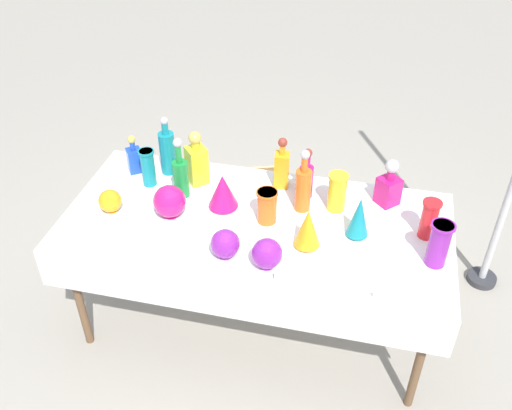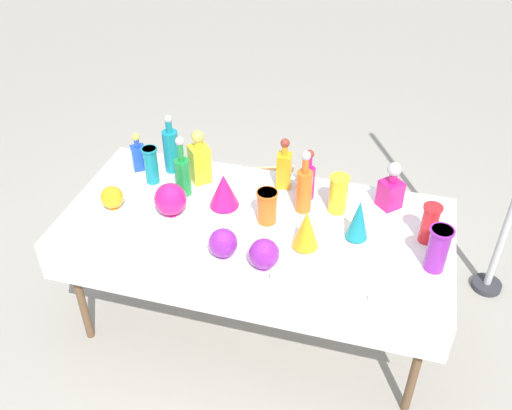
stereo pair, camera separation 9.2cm
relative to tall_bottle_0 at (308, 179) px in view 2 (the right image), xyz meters
name	(u,v)px [view 2 (the right image)]	position (x,y,z in m)	size (l,w,h in m)	color
ground_plane	(256,320)	(-0.21, -0.27, -0.87)	(40.00, 40.00, 0.00)	#A0998C
display_table	(255,232)	(-0.21, -0.30, -0.17)	(1.98, 0.94, 0.76)	white
tall_bottle_0	(308,179)	(0.00, 0.00, 0.00)	(0.07, 0.07, 0.29)	#C61972
tall_bottle_1	(171,149)	(-0.79, 0.05, 0.03)	(0.09, 0.09, 0.35)	teal
tall_bottle_2	(304,188)	(0.00, -0.12, 0.02)	(0.08, 0.08, 0.36)	orange
tall_bottle_3	(183,173)	(-0.65, -0.15, 0.02)	(0.08, 0.08, 0.35)	#198C38
square_decanter_0	(284,167)	(-0.15, 0.07, 0.01)	(0.09, 0.09, 0.30)	orange
square_decanter_1	(391,189)	(0.43, 0.04, 0.00)	(0.15, 0.15, 0.27)	#C61972
square_decanter_2	(199,160)	(-0.61, -0.01, 0.02)	(0.14, 0.14, 0.32)	yellow
square_decanter_3	(139,155)	(-0.99, 0.02, -0.03)	(0.11, 0.11, 0.23)	blue
slender_vase_0	(430,223)	(0.63, -0.20, 0.00)	(0.09, 0.09, 0.21)	red
slender_vase_1	(438,248)	(0.67, -0.39, 0.01)	(0.11, 0.11, 0.23)	purple
slender_vase_2	(151,164)	(-0.86, -0.09, 0.00)	(0.09, 0.09, 0.22)	teal
slender_vase_3	(267,206)	(-0.16, -0.26, -0.02)	(0.11, 0.11, 0.18)	orange
slender_vase_4	(338,193)	(0.17, -0.08, 0.00)	(0.10, 0.10, 0.21)	yellow
fluted_vase_0	(359,219)	(0.30, -0.27, 0.00)	(0.11, 0.11, 0.23)	teal
fluted_vase_1	(306,229)	(0.07, -0.40, 0.00)	(0.13, 0.13, 0.21)	orange
fluted_vase_2	(224,190)	(-0.40, -0.20, -0.01)	(0.16, 0.16, 0.20)	#C61972
round_bowl_0	(223,243)	(-0.29, -0.56, -0.04)	(0.14, 0.14, 0.15)	purple
round_bowl_1	(170,199)	(-0.65, -0.33, -0.02)	(0.17, 0.17, 0.18)	#C61972
round_bowl_2	(112,197)	(-0.96, -0.37, -0.05)	(0.12, 0.12, 0.13)	orange
round_bowl_3	(264,254)	(-0.08, -0.59, -0.04)	(0.14, 0.14, 0.15)	purple
price_tag_left	(234,269)	(-0.21, -0.66, -0.10)	(0.05, 0.01, 0.04)	white
price_tag_center	(374,299)	(0.43, -0.68, -0.10)	(0.05, 0.01, 0.04)	white
price_tag_right	(276,277)	(-0.01, -0.66, -0.10)	(0.05, 0.01, 0.04)	white
cardboard_box_behind_left	(256,205)	(-0.44, 0.57, -0.68)	(0.59, 0.46, 0.47)	tan
cardboard_box_behind_right	(315,214)	(-0.04, 0.66, -0.75)	(0.54, 0.48, 0.33)	tan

